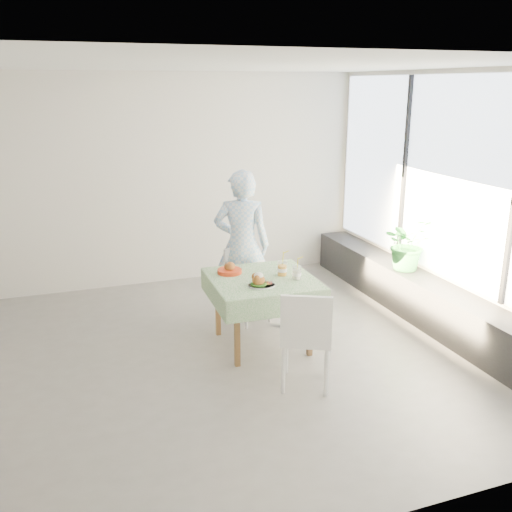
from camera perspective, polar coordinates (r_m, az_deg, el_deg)
name	(u,v)px	position (r m, az deg, el deg)	size (l,w,h in m)	color
floor	(190,362)	(5.78, -6.64, -10.46)	(6.00, 6.00, 0.00)	slate
ceiling	(179,64)	(5.14, -7.74, 18.48)	(6.00, 6.00, 0.00)	white
wall_back	(142,182)	(7.70, -11.37, 7.24)	(6.00, 0.02, 2.80)	silver
wall_front	(292,330)	(3.02, 3.66, -7.42)	(6.00, 0.02, 2.80)	silver
wall_right	(454,202)	(6.61, 19.20, 5.08)	(0.02, 5.00, 2.80)	silver
window_pane	(454,180)	(6.55, 19.20, 7.21)	(0.01, 4.80, 2.18)	#D1E0F9
window_ledge	(429,303)	(6.80, 16.95, -4.51)	(0.40, 4.80, 0.50)	black
cafe_table	(262,304)	(5.91, 0.62, -4.79)	(1.08, 1.08, 0.74)	brown
chair_far	(248,299)	(6.59, -0.84, -4.29)	(0.51, 0.51, 0.85)	white
chair_near	(306,356)	(5.23, 5.00, -9.93)	(0.59, 0.59, 0.93)	white
diner	(242,246)	(6.50, -1.43, 1.05)	(0.64, 0.42, 1.75)	#99C9F4
main_dish	(260,282)	(5.56, 0.41, -2.59)	(0.28, 0.28, 0.14)	white
juice_cup_orange	(282,269)	(5.88, 2.64, -1.30)	(0.11, 0.11, 0.30)	white
juice_cup_lemonade	(297,273)	(5.78, 4.10, -1.74)	(0.10, 0.10, 0.27)	white
second_dish	(230,270)	(5.96, -2.66, -1.39)	(0.26, 0.26, 0.12)	#B83012
potted_plant	(408,243)	(7.01, 14.92, 1.22)	(0.58, 0.50, 0.64)	#2A803D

